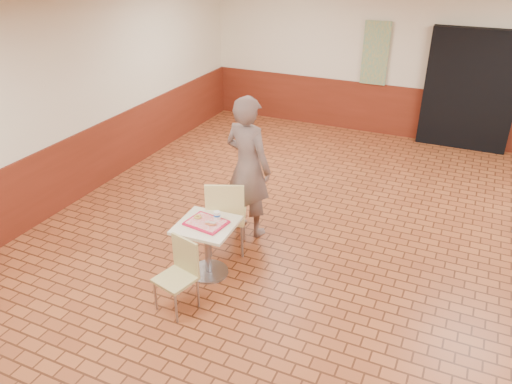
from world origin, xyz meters
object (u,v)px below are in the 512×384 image
at_px(serving_tray, 206,223).
at_px(ring_donut, 198,217).
at_px(paper_cup, 217,215).
at_px(chair_main_front, 180,271).
at_px(long_john_donut, 211,224).
at_px(chair_main_back, 226,213).
at_px(customer, 248,167).
at_px(main_table, 207,240).

xyz_separation_m(serving_tray, ring_donut, (-0.13, 0.04, 0.03)).
bearing_deg(paper_cup, chair_main_front, -95.15).
relative_size(chair_main_front, long_john_donut, 6.01).
relative_size(serving_tray, long_john_donut, 3.24).
height_order(chair_main_back, long_john_donut, chair_main_back).
xyz_separation_m(chair_main_back, serving_tray, (0.01, -0.50, 0.13)).
bearing_deg(chair_main_front, long_john_donut, 98.37).
relative_size(chair_main_front, customer, 0.43).
relative_size(long_john_donut, paper_cup, 1.37).
height_order(long_john_donut, paper_cup, paper_cup).
relative_size(main_table, customer, 0.36).
xyz_separation_m(customer, ring_donut, (-0.15, -1.06, -0.22)).
xyz_separation_m(main_table, customer, (0.02, 1.09, 0.49)).
xyz_separation_m(chair_main_back, ring_donut, (-0.13, -0.46, 0.16)).
height_order(customer, long_john_donut, customer).
height_order(main_table, paper_cup, paper_cup).
bearing_deg(long_john_donut, chair_main_back, 99.39).
distance_m(ring_donut, long_john_donut, 0.23).
height_order(ring_donut, paper_cup, paper_cup).
xyz_separation_m(chair_main_front, paper_cup, (0.07, 0.74, 0.31)).
bearing_deg(ring_donut, customer, 81.87).
height_order(chair_main_front, long_john_donut, chair_main_front).
height_order(main_table, customer, customer).
distance_m(chair_main_front, serving_tray, 0.68).
bearing_deg(main_table, ring_donut, 165.09).
relative_size(chair_main_back, paper_cup, 10.30).
bearing_deg(customer, paper_cup, 108.30).
relative_size(ring_donut, paper_cup, 0.91).
bearing_deg(main_table, serving_tray, 0.00).
xyz_separation_m(serving_tray, paper_cup, (0.09, 0.10, 0.06)).
xyz_separation_m(main_table, ring_donut, (-0.13, 0.04, 0.27)).
xyz_separation_m(ring_donut, paper_cup, (0.22, 0.07, 0.04)).
height_order(serving_tray, long_john_donut, long_john_donut).
distance_m(main_table, long_john_donut, 0.29).
height_order(chair_main_front, serving_tray, chair_main_front).
relative_size(chair_main_back, customer, 0.53).
xyz_separation_m(ring_donut, long_john_donut, (0.22, -0.07, 0.00)).
bearing_deg(serving_tray, long_john_donut, -25.55).
relative_size(serving_tray, ring_donut, 4.87).
xyz_separation_m(main_table, chair_main_back, (-0.01, 0.50, 0.10)).
height_order(chair_main_front, customer, customer).
bearing_deg(chair_main_back, long_john_donut, 76.97).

